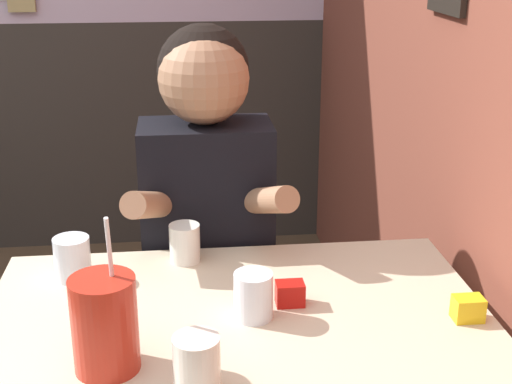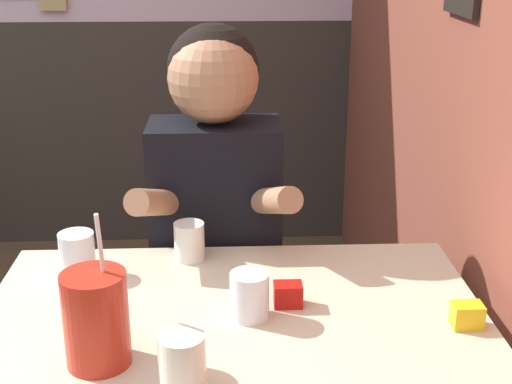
% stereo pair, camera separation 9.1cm
% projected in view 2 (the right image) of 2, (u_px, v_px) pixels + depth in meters
% --- Properties ---
extents(main_table, '(1.05, 0.78, 0.74)m').
position_uv_depth(main_table, '(235.00, 355.00, 1.45)').
color(main_table, beige).
rests_on(main_table, ground_plane).
extents(person_seated, '(0.42, 0.42, 1.27)m').
position_uv_depth(person_seated, '(216.00, 242.00, 1.92)').
color(person_seated, black).
rests_on(person_seated, ground_plane).
extents(cocktail_pitcher, '(0.12, 0.12, 0.30)m').
position_uv_depth(cocktail_pitcher, '(96.00, 319.00, 1.27)').
color(cocktail_pitcher, '#B22819').
rests_on(cocktail_pitcher, main_table).
extents(glass_near_pitcher, '(0.08, 0.08, 0.10)m').
position_uv_depth(glass_near_pitcher, '(249.00, 295.00, 1.44)').
color(glass_near_pitcher, silver).
rests_on(glass_near_pitcher, main_table).
extents(glass_center, '(0.07, 0.07, 0.09)m').
position_uv_depth(glass_center, '(189.00, 241.00, 1.71)').
color(glass_center, silver).
rests_on(glass_center, main_table).
extents(glass_far_side, '(0.08, 0.08, 0.11)m').
position_uv_depth(glass_far_side, '(182.00, 365.00, 1.19)').
color(glass_far_side, silver).
rests_on(glass_far_side, main_table).
extents(glass_by_brick, '(0.08, 0.08, 0.10)m').
position_uv_depth(glass_by_brick, '(77.00, 253.00, 1.63)').
color(glass_by_brick, silver).
rests_on(glass_by_brick, main_table).
extents(condiment_ketchup, '(0.06, 0.04, 0.05)m').
position_uv_depth(condiment_ketchup, '(288.00, 295.00, 1.50)').
color(condiment_ketchup, '#B7140F').
rests_on(condiment_ketchup, main_table).
extents(condiment_mustard, '(0.06, 0.04, 0.05)m').
position_uv_depth(condiment_mustard, '(467.00, 315.00, 1.42)').
color(condiment_mustard, yellow).
rests_on(condiment_mustard, main_table).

